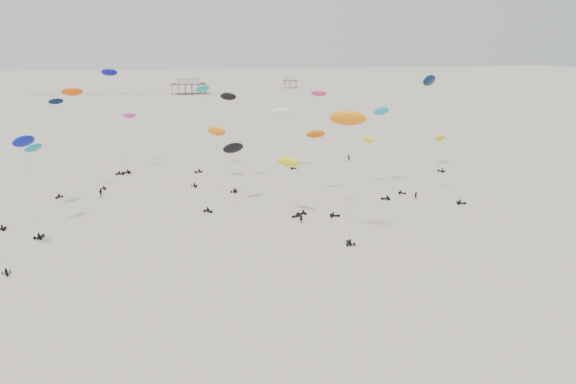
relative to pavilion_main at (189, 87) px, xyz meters
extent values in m
plane|color=beige|center=(10.00, -150.00, -4.22)|extent=(900.00, 900.00, 0.00)
cube|color=brown|center=(0.00, 0.00, 1.93)|extent=(21.00, 13.00, 0.30)
cube|color=silver|center=(0.00, 0.00, 3.68)|extent=(14.00, 8.40, 3.20)
cube|color=#B2B2AD|center=(0.00, 0.00, 5.43)|extent=(15.00, 9.00, 0.30)
cube|color=brown|center=(70.00, 30.00, 0.93)|extent=(9.00, 7.00, 0.30)
cube|color=silver|center=(70.00, 30.00, 2.28)|extent=(5.60, 4.20, 2.40)
cube|color=#B2B2AD|center=(70.00, 30.00, 3.63)|extent=(6.00, 4.50, 0.30)
cube|color=black|center=(-52.00, 0.00, -2.77)|extent=(80.00, 0.10, 0.10)
cylinder|color=gray|center=(-23.09, -207.32, 8.12)|extent=(0.03, 0.03, 24.84)
ellipsoid|color=#0B0E91|center=(-24.68, -203.03, 20.47)|extent=(4.86, 3.35, 2.25)
cylinder|color=gray|center=(-33.76, -230.00, 5.88)|extent=(0.03, 0.03, 19.31)
ellipsoid|color=#051943|center=(-33.37, -228.01, 15.91)|extent=(3.50, 2.74, 1.62)
cylinder|color=gray|center=(-28.44, -222.67, 6.29)|extent=(0.03, 0.03, 22.24)
ellipsoid|color=#ED520C|center=(-31.51, -218.70, 17.08)|extent=(4.88, 2.28, 2.40)
cylinder|color=gray|center=(3.37, -230.03, 5.88)|extent=(0.03, 0.03, 21.10)
ellipsoid|color=black|center=(3.39, -225.13, 15.96)|extent=(4.18, 3.39, 1.98)
cylinder|color=gray|center=(-0.39, -245.65, 1.44)|extent=(0.03, 0.03, 12.93)
ellipsoid|color=black|center=(2.51, -242.65, 7.28)|extent=(5.26, 4.01, 2.46)
cylinder|color=gray|center=(-21.73, -209.10, 2.80)|extent=(0.03, 0.03, 14.67)
ellipsoid|color=#DF34A0|center=(-20.38, -205.51, 9.68)|extent=(3.62, 1.93, 1.72)
cylinder|color=gray|center=(18.44, -270.08, 5.95)|extent=(0.03, 0.03, 18.98)
ellipsoid|color=orange|center=(18.41, -268.75, 16.43)|extent=(6.48, 4.79, 3.01)
cylinder|color=gray|center=(-38.27, -245.61, 1.88)|extent=(0.03, 0.03, 17.52)
ellipsoid|color=#1799AE|center=(-36.34, -238.98, 8.08)|extent=(4.07, 4.87, 2.22)
cylinder|color=gray|center=(17.60, -246.21, 2.30)|extent=(0.03, 0.03, 19.98)
ellipsoid|color=#DA5E0B|center=(20.74, -238.75, 8.90)|extent=(4.17, 1.60, 2.07)
cylinder|color=gray|center=(18.76, -255.19, 7.49)|extent=(0.03, 0.03, 22.29)
ellipsoid|color=#D8327F|center=(17.36, -254.02, 19.04)|extent=(3.31, 2.95, 1.52)
cylinder|color=gray|center=(-2.68, -212.21, 6.08)|extent=(0.03, 0.03, 19.65)
ellipsoid|color=#19ABBD|center=(-1.69, -210.27, 16.52)|extent=(5.01, 4.78, 2.34)
cylinder|color=gray|center=(12.39, -254.18, 0.94)|extent=(0.03, 0.03, 9.24)
ellipsoid|color=yellow|center=(11.72, -253.23, 6.30)|extent=(4.75, 4.85, 2.44)
cylinder|color=gray|center=(19.44, -214.30, 2.98)|extent=(0.03, 0.03, 13.54)
ellipsoid|color=white|center=(18.07, -213.70, 10.60)|extent=(5.82, 3.05, 2.78)
cylinder|color=gray|center=(55.43, -224.42, 7.02)|extent=(0.03, 0.03, 21.57)
ellipsoid|color=#051C45|center=(53.53, -223.22, 18.74)|extent=(6.47, 6.12, 3.22)
cylinder|color=gray|center=(-33.63, -254.81, 3.61)|extent=(0.03, 0.03, 15.80)
ellipsoid|color=#0D1BB4|center=(-34.79, -251.49, 11.53)|extent=(4.12, 4.71, 2.28)
cylinder|color=gray|center=(35.47, -241.13, 4.33)|extent=(0.03, 0.03, 19.85)
ellipsoid|color=#1CB1D6|center=(36.77, -235.16, 13.02)|extent=(5.17, 3.83, 2.41)
cylinder|color=gray|center=(36.75, -238.56, 1.06)|extent=(0.03, 0.03, 14.38)
ellipsoid|color=yellow|center=(34.32, -233.66, 6.32)|extent=(3.22, 3.27, 1.65)
cylinder|color=gray|center=(48.07, -247.69, 1.81)|extent=(0.03, 0.03, 15.38)
ellipsoid|color=yellow|center=(48.03, -242.13, 7.66)|extent=(3.30, 2.21, 1.53)
cylinder|color=gray|center=(-2.24, -225.15, 1.51)|extent=(0.03, 0.03, 13.46)
ellipsoid|color=orange|center=(0.68, -221.75, 7.48)|extent=(5.27, 5.02, 2.62)
imported|color=black|center=(13.16, -258.59, -4.22)|extent=(0.94, 0.88, 2.12)
imported|color=black|center=(40.50, -248.09, -4.22)|extent=(1.04, 0.68, 2.00)
imported|color=black|center=(-25.34, -233.20, -4.22)|extent=(1.46, 1.01, 2.24)
imported|color=black|center=(37.97, -208.41, -4.22)|extent=(0.99, 1.00, 2.29)
camera|label=1|loc=(-8.61, -354.93, 28.72)|focal=35.00mm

